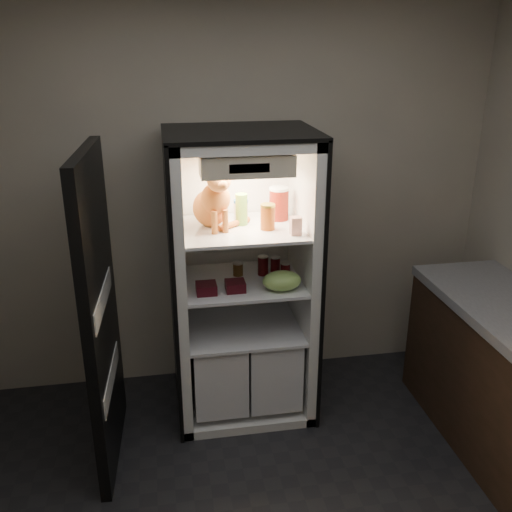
{
  "coord_description": "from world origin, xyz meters",
  "views": [
    {
      "loc": [
        -0.49,
        -1.96,
        2.38
      ],
      "look_at": [
        0.09,
        1.32,
        1.1
      ],
      "focal_mm": 40.0,
      "sensor_mm": 36.0,
      "label": 1
    }
  ],
  "objects_px": {
    "soda_can_b": "(275,266)",
    "tabby_cat": "(213,202)",
    "pepper_jar": "(279,204)",
    "berry_box_left": "(206,288)",
    "mayo_tub": "(241,210)",
    "salsa_jar": "(268,217)",
    "condiment_jar": "(238,269)",
    "soda_can_a": "(263,265)",
    "cream_carton": "(296,226)",
    "refrigerator": "(241,297)",
    "parmesan_shaker": "(241,209)",
    "berry_box_right": "(235,286)",
    "grape_bag": "(282,281)",
    "soda_can_c": "(285,272)"
  },
  "relations": [
    {
      "from": "cream_carton",
      "to": "tabby_cat",
      "type": "bearing_deg",
      "value": 154.69
    },
    {
      "from": "refrigerator",
      "to": "salsa_jar",
      "type": "relative_size",
      "value": 11.95
    },
    {
      "from": "pepper_jar",
      "to": "soda_can_a",
      "type": "relative_size",
      "value": 1.66
    },
    {
      "from": "cream_carton",
      "to": "berry_box_left",
      "type": "bearing_deg",
      "value": 177.16
    },
    {
      "from": "mayo_tub",
      "to": "berry_box_left",
      "type": "distance_m",
      "value": 0.57
    },
    {
      "from": "refrigerator",
      "to": "soda_can_b",
      "type": "distance_m",
      "value": 0.31
    },
    {
      "from": "tabby_cat",
      "to": "condiment_jar",
      "type": "xyz_separation_m",
      "value": [
        0.15,
        0.05,
        -0.46
      ]
    },
    {
      "from": "soda_can_b",
      "to": "berry_box_right",
      "type": "distance_m",
      "value": 0.36
    },
    {
      "from": "pepper_jar",
      "to": "berry_box_left",
      "type": "bearing_deg",
      "value": -150.77
    },
    {
      "from": "soda_can_a",
      "to": "grape_bag",
      "type": "xyz_separation_m",
      "value": [
        0.07,
        -0.25,
        -0.0
      ]
    },
    {
      "from": "pepper_jar",
      "to": "soda_can_c",
      "type": "xyz_separation_m",
      "value": [
        0.01,
        -0.17,
        -0.4
      ]
    },
    {
      "from": "cream_carton",
      "to": "soda_can_b",
      "type": "relative_size",
      "value": 0.93
    },
    {
      "from": "refrigerator",
      "to": "soda_can_b",
      "type": "xyz_separation_m",
      "value": [
        0.23,
        -0.0,
        0.21
      ]
    },
    {
      "from": "soda_can_a",
      "to": "berry_box_right",
      "type": "distance_m",
      "value": 0.3
    },
    {
      "from": "berry_box_left",
      "to": "berry_box_right",
      "type": "distance_m",
      "value": 0.18
    },
    {
      "from": "mayo_tub",
      "to": "berry_box_right",
      "type": "relative_size",
      "value": 1.09
    },
    {
      "from": "refrigerator",
      "to": "grape_bag",
      "type": "bearing_deg",
      "value": -49.56
    },
    {
      "from": "soda_can_b",
      "to": "berry_box_right",
      "type": "relative_size",
      "value": 0.98
    },
    {
      "from": "berry_box_right",
      "to": "tabby_cat",
      "type": "bearing_deg",
      "value": 119.08
    },
    {
      "from": "mayo_tub",
      "to": "pepper_jar",
      "type": "relative_size",
      "value": 0.61
    },
    {
      "from": "mayo_tub",
      "to": "pepper_jar",
      "type": "height_order",
      "value": "pepper_jar"
    },
    {
      "from": "cream_carton",
      "to": "soda_can_b",
      "type": "xyz_separation_m",
      "value": [
        -0.07,
        0.25,
        -0.35
      ]
    },
    {
      "from": "parmesan_shaker",
      "to": "mayo_tub",
      "type": "distance_m",
      "value": 0.11
    },
    {
      "from": "cream_carton",
      "to": "berry_box_left",
      "type": "xyz_separation_m",
      "value": [
        -0.53,
        0.03,
        -0.37
      ]
    },
    {
      "from": "grape_bag",
      "to": "berry_box_left",
      "type": "bearing_deg",
      "value": 176.11
    },
    {
      "from": "salsa_jar",
      "to": "condiment_jar",
      "type": "xyz_separation_m",
      "value": [
        -0.16,
        0.14,
        -0.38
      ]
    },
    {
      "from": "soda_can_b",
      "to": "soda_can_a",
      "type": "bearing_deg",
      "value": 177.78
    },
    {
      "from": "cream_carton",
      "to": "soda_can_a",
      "type": "distance_m",
      "value": 0.45
    },
    {
      "from": "grape_bag",
      "to": "pepper_jar",
      "type": "bearing_deg",
      "value": 82.21
    },
    {
      "from": "soda_can_a",
      "to": "berry_box_right",
      "type": "xyz_separation_m",
      "value": [
        -0.21,
        -0.21,
        -0.03
      ]
    },
    {
      "from": "soda_can_b",
      "to": "grape_bag",
      "type": "height_order",
      "value": "grape_bag"
    },
    {
      "from": "soda_can_b",
      "to": "condiment_jar",
      "type": "distance_m",
      "value": 0.24
    },
    {
      "from": "pepper_jar",
      "to": "berry_box_left",
      "type": "distance_m",
      "value": 0.71
    },
    {
      "from": "berry_box_left",
      "to": "mayo_tub",
      "type": "bearing_deg",
      "value": 51.07
    },
    {
      "from": "soda_can_b",
      "to": "tabby_cat",
      "type": "bearing_deg",
      "value": -175.91
    },
    {
      "from": "pepper_jar",
      "to": "grape_bag",
      "type": "height_order",
      "value": "pepper_jar"
    },
    {
      "from": "refrigerator",
      "to": "parmesan_shaker",
      "type": "xyz_separation_m",
      "value": [
        0.01,
        -0.0,
        0.6
      ]
    },
    {
      "from": "tabby_cat",
      "to": "parmesan_shaker",
      "type": "height_order",
      "value": "tabby_cat"
    },
    {
      "from": "tabby_cat",
      "to": "condiment_jar",
      "type": "bearing_deg",
      "value": 4.65
    },
    {
      "from": "tabby_cat",
      "to": "pepper_jar",
      "type": "xyz_separation_m",
      "value": [
        0.42,
        0.09,
        -0.05
      ]
    },
    {
      "from": "salsa_jar",
      "to": "berry_box_left",
      "type": "distance_m",
      "value": 0.57
    },
    {
      "from": "soda_can_a",
      "to": "grape_bag",
      "type": "distance_m",
      "value": 0.26
    },
    {
      "from": "condiment_jar",
      "to": "grape_bag",
      "type": "relative_size",
      "value": 0.38
    },
    {
      "from": "tabby_cat",
      "to": "refrigerator",
      "type": "bearing_deg",
      "value": -3.15
    },
    {
      "from": "salsa_jar",
      "to": "soda_can_c",
      "type": "relative_size",
      "value": 1.38
    },
    {
      "from": "mayo_tub",
      "to": "soda_can_a",
      "type": "relative_size",
      "value": 1.01
    },
    {
      "from": "cream_carton",
      "to": "berry_box_left",
      "type": "height_order",
      "value": "cream_carton"
    },
    {
      "from": "refrigerator",
      "to": "pepper_jar",
      "type": "xyz_separation_m",
      "value": [
        0.26,
        0.06,
        0.6
      ]
    },
    {
      "from": "cream_carton",
      "to": "berry_box_left",
      "type": "relative_size",
      "value": 0.88
    },
    {
      "from": "salsa_jar",
      "to": "soda_can_b",
      "type": "height_order",
      "value": "salsa_jar"
    }
  ]
}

